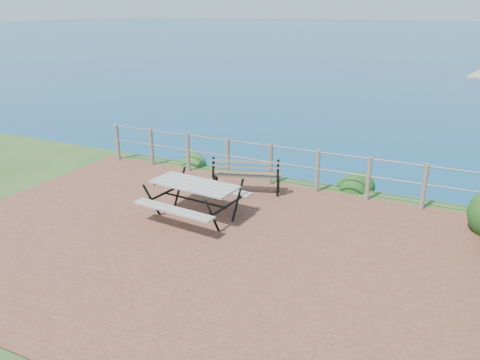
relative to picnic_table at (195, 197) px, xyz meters
The scene contains 7 objects.
ground 1.18m from the picnic_table, 54.74° to the right, with size 10.00×7.00×0.12m, color brown.
ocean 199.12m from the picnic_table, 89.82° to the left, with size 1200.00×1200.00×0.00m, color #166284.
safety_railing 2.55m from the picnic_table, 75.83° to the left, with size 9.40×0.10×1.00m.
picnic_table is the anchor object (origin of this frame).
park_bench 1.76m from the picnic_table, 78.75° to the left, with size 1.61×0.85×0.88m.
shrub_lip_west 3.64m from the picnic_table, 122.46° to the left, with size 0.67×0.67×0.37m, color #214F1D.
shrub_lip_east 4.10m from the picnic_table, 53.15° to the left, with size 0.82×0.82×0.58m, color #164314.
Camera 1 is at (3.95, -6.49, 3.99)m, focal length 35.00 mm.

